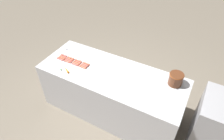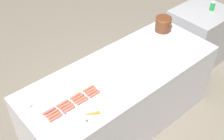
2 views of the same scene
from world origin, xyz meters
The scene contains 22 objects.
ground_plane centered at (0.00, 0.00, 0.00)m, with size 20.00×20.00×0.00m, color #756B5B.
griddle_counter centered at (0.00, 0.00, 0.45)m, with size 0.91×2.36×0.90m.
back_cabinet centered at (-0.18, 1.76, 0.46)m, with size 0.70×0.80×0.91m, color #A0A0A4.
hot_dog_0 centered at (0.00, -0.94, 0.92)m, with size 0.03×0.14×0.03m.
hot_dog_1 centered at (0.00, -0.79, 0.92)m, with size 0.03×0.14×0.03m.
hot_dog_2 centered at (0.00, -0.63, 0.92)m, with size 0.04×0.14×0.03m.
hot_dog_3 centered at (0.00, -0.47, 0.92)m, with size 0.03×0.14×0.03m.
hot_dog_4 centered at (0.04, -0.93, 0.92)m, with size 0.03×0.14×0.03m.
hot_dog_5 centered at (0.04, -0.78, 0.92)m, with size 0.04×0.14×0.03m.
hot_dog_6 centered at (0.04, -0.63, 0.92)m, with size 0.03×0.14×0.03m.
hot_dog_7 centered at (0.04, -0.47, 0.92)m, with size 0.03×0.14×0.03m.
hot_dog_8 centered at (0.08, -0.93, 0.92)m, with size 0.03×0.14×0.03m.
hot_dog_9 centered at (0.07, -0.78, 0.92)m, with size 0.03×0.14×0.03m.
hot_dog_10 centered at (0.07, -0.63, 0.92)m, with size 0.03×0.14×0.03m.
hot_dog_11 centered at (0.07, -0.48, 0.92)m, with size 0.04×0.14×0.03m.
hot_dog_12 centered at (0.11, -0.93, 0.92)m, with size 0.03×0.14×0.03m.
hot_dog_13 centered at (0.11, -0.78, 0.92)m, with size 0.03×0.14×0.03m.
hot_dog_14 centered at (0.11, -0.62, 0.92)m, with size 0.03×0.14×0.03m.
hot_dog_15 centered at (0.11, -0.47, 0.92)m, with size 0.03×0.14×0.03m.
bean_pot centered at (-0.24, 0.93, 1.01)m, with size 0.26×0.21×0.19m.
serving_spoon centered at (-0.23, -1.01, 0.91)m, with size 0.24×0.19×0.02m.
carrot centered at (0.29, -0.67, 0.92)m, with size 0.11×0.17×0.03m.
Camera 1 is at (2.02, 1.11, 2.97)m, focal length 31.66 mm.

